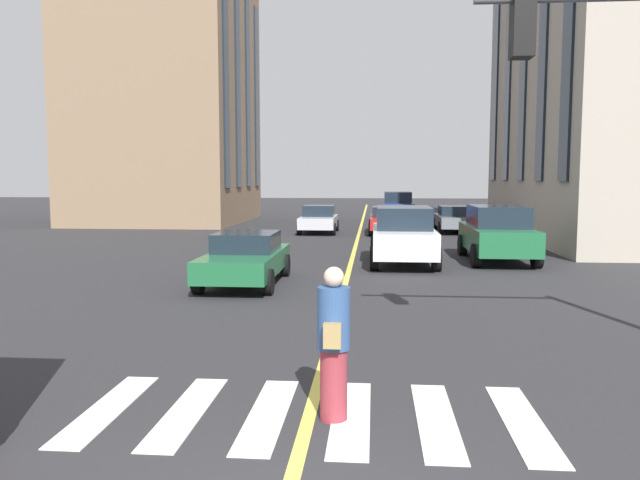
# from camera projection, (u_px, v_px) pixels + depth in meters

# --- Properties ---
(lane_centre_line) EXTENTS (80.00, 0.16, 0.01)m
(lane_centre_line) POSITION_uv_depth(u_px,v_px,m) (355.00, 250.00, 24.56)
(lane_centre_line) COLOR #D8C64C
(lane_centre_line) RESTS_ON ground_plane
(crosswalk_marking) EXTENTS (2.40, 5.45, 0.01)m
(crosswalk_marking) POSITION_uv_depth(u_px,v_px,m) (309.00, 415.00, 7.49)
(crosswalk_marking) COLOR silver
(crosswalk_marking) RESTS_ON ground_plane
(car_blue_far) EXTENTS (4.70, 2.14, 1.88)m
(car_blue_far) POSITION_uv_depth(u_px,v_px,m) (397.00, 206.00, 40.86)
(car_blue_far) COLOR navy
(car_blue_far) RESTS_ON ground_plane
(car_grey_mid) EXTENTS (4.40, 1.95, 1.37)m
(car_grey_mid) POSITION_uv_depth(u_px,v_px,m) (455.00, 219.00, 32.23)
(car_grey_mid) COLOR slate
(car_grey_mid) RESTS_ON ground_plane
(car_green_parked_b) EXTENTS (4.70, 2.14, 1.88)m
(car_green_parked_b) POSITION_uv_depth(u_px,v_px,m) (497.00, 233.00, 21.10)
(car_green_parked_b) COLOR #1E6038
(car_green_parked_b) RESTS_ON ground_plane
(car_red_parked_a) EXTENTS (4.40, 1.95, 1.37)m
(car_red_parked_a) POSITION_uv_depth(u_px,v_px,m) (388.00, 220.00, 31.45)
(car_red_parked_a) COLOR #B21E1E
(car_red_parked_a) RESTS_ON ground_plane
(car_silver_oncoming) EXTENTS (3.90, 1.89, 1.40)m
(car_silver_oncoming) POSITION_uv_depth(u_px,v_px,m) (319.00, 219.00, 31.89)
(car_silver_oncoming) COLOR #B7BABF
(car_silver_oncoming) RESTS_ON ground_plane
(car_white_near) EXTENTS (4.70, 2.14, 1.88)m
(car_white_near) POSITION_uv_depth(u_px,v_px,m) (403.00, 235.00, 20.44)
(car_white_near) COLOR silver
(car_white_near) RESTS_ON ground_plane
(car_green_trailing) EXTENTS (4.40, 1.95, 1.37)m
(car_green_trailing) POSITION_uv_depth(u_px,v_px,m) (245.00, 258.00, 16.63)
(car_green_trailing) COLOR #1E6038
(car_green_trailing) RESTS_ON ground_plane
(pedestrian_near) EXTENTS (0.50, 0.38, 1.82)m
(pedestrian_near) POSITION_uv_depth(u_px,v_px,m) (334.00, 344.00, 7.27)
(pedestrian_near) COLOR maroon
(pedestrian_near) RESTS_ON ground_plane
(building_left_near) EXTENTS (12.04, 9.69, 15.98)m
(building_left_near) POSITION_uv_depth(u_px,v_px,m) (168.00, 95.00, 39.40)
(building_left_near) COLOR #846B51
(building_left_near) RESTS_ON ground_plane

